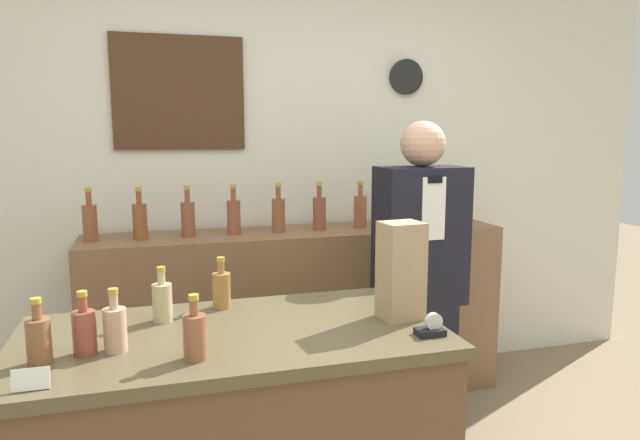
% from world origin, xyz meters
% --- Properties ---
extents(back_wall, '(5.20, 0.09, 2.70)m').
position_xyz_m(back_wall, '(-0.00, 2.00, 1.36)').
color(back_wall, silver).
rests_on(back_wall, ground_plane).
extents(back_shelf, '(2.35, 0.45, 0.99)m').
position_xyz_m(back_shelf, '(0.12, 1.72, 0.50)').
color(back_shelf, brown).
rests_on(back_shelf, ground_plane).
extents(shopkeeper, '(0.40, 0.25, 1.60)m').
position_xyz_m(shopkeeper, '(0.54, 1.05, 0.80)').
color(shopkeeper, black).
rests_on(shopkeeper, ground_plane).
extents(potted_plant, '(0.27, 0.27, 0.35)m').
position_xyz_m(potted_plant, '(0.95, 1.70, 1.19)').
color(potted_plant, '#B27047').
rests_on(potted_plant, back_shelf).
extents(paper_bag, '(0.15, 0.13, 0.34)m').
position_xyz_m(paper_bag, '(0.15, 0.40, 1.07)').
color(paper_bag, tan).
rests_on(paper_bag, display_counter).
extents(tape_dispenser, '(0.09, 0.06, 0.07)m').
position_xyz_m(tape_dispenser, '(0.17, 0.22, 0.93)').
color(tape_dispenser, black).
rests_on(tape_dispenser, display_counter).
extents(price_card_left, '(0.09, 0.02, 0.06)m').
position_xyz_m(price_card_left, '(-0.98, 0.15, 0.93)').
color(price_card_left, white).
rests_on(price_card_left, display_counter).
extents(counter_bottle_0, '(0.07, 0.07, 0.19)m').
position_xyz_m(counter_bottle_0, '(-0.99, 0.32, 0.98)').
color(counter_bottle_0, brown).
rests_on(counter_bottle_0, display_counter).
extents(counter_bottle_1, '(0.07, 0.07, 0.19)m').
position_xyz_m(counter_bottle_1, '(-0.87, 0.36, 0.98)').
color(counter_bottle_1, brown).
rests_on(counter_bottle_1, display_counter).
extents(counter_bottle_2, '(0.07, 0.07, 0.19)m').
position_xyz_m(counter_bottle_2, '(-0.79, 0.36, 0.98)').
color(counter_bottle_2, tan).
rests_on(counter_bottle_2, display_counter).
extents(counter_bottle_3, '(0.07, 0.07, 0.19)m').
position_xyz_m(counter_bottle_3, '(-0.65, 0.60, 0.98)').
color(counter_bottle_3, tan).
rests_on(counter_bottle_3, display_counter).
extents(counter_bottle_4, '(0.07, 0.07, 0.19)m').
position_xyz_m(counter_bottle_4, '(-0.56, 0.23, 0.98)').
color(counter_bottle_4, brown).
rests_on(counter_bottle_4, display_counter).
extents(counter_bottle_5, '(0.07, 0.07, 0.19)m').
position_xyz_m(counter_bottle_5, '(-0.44, 0.69, 0.98)').
color(counter_bottle_5, '#A26E36').
rests_on(counter_bottle_5, display_counter).
extents(shelf_bottle_0, '(0.07, 0.07, 0.27)m').
position_xyz_m(shelf_bottle_0, '(-0.98, 1.73, 1.10)').
color(shelf_bottle_0, brown).
rests_on(shelf_bottle_0, back_shelf).
extents(shelf_bottle_1, '(0.07, 0.07, 0.27)m').
position_xyz_m(shelf_bottle_1, '(-0.74, 1.70, 1.10)').
color(shelf_bottle_1, brown).
rests_on(shelf_bottle_1, back_shelf).
extents(shelf_bottle_2, '(0.07, 0.07, 0.27)m').
position_xyz_m(shelf_bottle_2, '(-0.49, 1.71, 1.10)').
color(shelf_bottle_2, brown).
rests_on(shelf_bottle_2, back_shelf).
extents(shelf_bottle_3, '(0.07, 0.07, 0.27)m').
position_xyz_m(shelf_bottle_3, '(-0.25, 1.72, 1.10)').
color(shelf_bottle_3, brown).
rests_on(shelf_bottle_3, back_shelf).
extents(shelf_bottle_4, '(0.07, 0.07, 0.27)m').
position_xyz_m(shelf_bottle_4, '(-0.00, 1.72, 1.10)').
color(shelf_bottle_4, brown).
rests_on(shelf_bottle_4, back_shelf).
extents(shelf_bottle_5, '(0.07, 0.07, 0.27)m').
position_xyz_m(shelf_bottle_5, '(0.24, 1.72, 1.10)').
color(shelf_bottle_5, brown).
rests_on(shelf_bottle_5, back_shelf).
extents(shelf_bottle_6, '(0.07, 0.07, 0.27)m').
position_xyz_m(shelf_bottle_6, '(0.48, 1.71, 1.10)').
color(shelf_bottle_6, brown).
rests_on(shelf_bottle_6, back_shelf).
extents(shelf_bottle_7, '(0.07, 0.07, 0.27)m').
position_xyz_m(shelf_bottle_7, '(0.73, 1.70, 1.10)').
color(shelf_bottle_7, brown).
rests_on(shelf_bottle_7, back_shelf).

